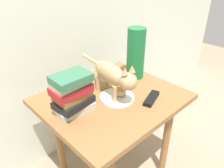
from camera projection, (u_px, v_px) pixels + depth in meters
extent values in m
cube|color=olive|center=(112.00, 99.00, 1.22)|extent=(0.75, 0.64, 0.03)
cylinder|color=olive|center=(166.00, 140.00, 1.36)|extent=(0.04, 0.04, 0.56)
cylinder|color=olive|center=(58.00, 138.00, 1.37)|extent=(0.04, 0.04, 0.56)
cylinder|color=olive|center=(113.00, 107.00, 1.66)|extent=(0.04, 0.04, 0.56)
cylinder|color=white|center=(117.00, 97.00, 1.19)|extent=(0.19, 0.19, 0.01)
ellipsoid|color=#E0BC7A|center=(118.00, 91.00, 1.19)|extent=(0.08, 0.09, 0.05)
cylinder|color=tan|center=(124.00, 91.00, 1.17)|extent=(0.02, 0.02, 0.10)
cylinder|color=tan|center=(115.00, 95.00, 1.14)|extent=(0.02, 0.02, 0.10)
cylinder|color=tan|center=(107.00, 80.00, 1.28)|extent=(0.02, 0.02, 0.10)
cylinder|color=tan|center=(98.00, 82.00, 1.25)|extent=(0.02, 0.02, 0.10)
ellipsoid|color=tan|center=(110.00, 73.00, 1.17)|extent=(0.12, 0.27, 0.11)
sphere|color=tan|center=(128.00, 82.00, 1.06)|extent=(0.09, 0.09, 0.09)
cone|color=#DD8460|center=(132.00, 69.00, 1.04)|extent=(0.03, 0.03, 0.03)
cone|color=#DD8460|center=(125.00, 71.00, 1.01)|extent=(0.03, 0.03, 0.03)
cylinder|color=tan|center=(90.00, 59.00, 1.31)|extent=(0.04, 0.16, 0.02)
cube|color=#BCB299|center=(75.00, 108.00, 1.09)|extent=(0.19, 0.13, 0.04)
cube|color=black|center=(74.00, 102.00, 1.06)|extent=(0.20, 0.14, 0.03)
cube|color=olive|center=(72.00, 95.00, 1.05)|extent=(0.17, 0.12, 0.03)
cube|color=maroon|center=(71.00, 89.00, 1.03)|extent=(0.19, 0.12, 0.04)
cube|color=#BCB299|center=(70.00, 83.00, 1.01)|extent=(0.18, 0.12, 0.02)
cube|color=#336B4C|center=(71.00, 78.00, 0.99)|extent=(0.17, 0.13, 0.04)
cylinder|color=#196B38|center=(136.00, 53.00, 1.35)|extent=(0.11, 0.11, 0.32)
cylinder|color=silver|center=(105.00, 74.00, 1.36)|extent=(0.07, 0.07, 0.08)
cylinder|color=silver|center=(105.00, 77.00, 1.37)|extent=(0.06, 0.06, 0.04)
cube|color=black|center=(151.00, 98.00, 1.18)|extent=(0.16, 0.09, 0.02)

